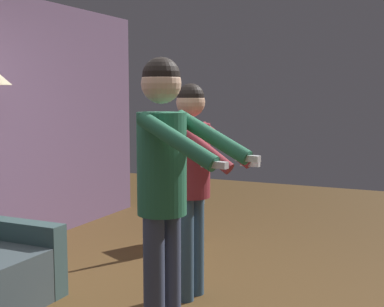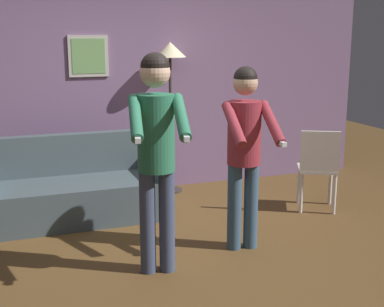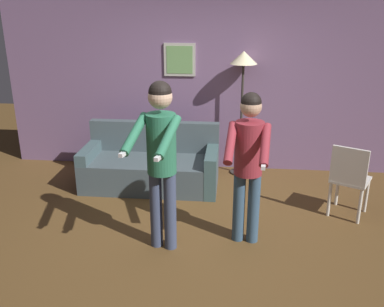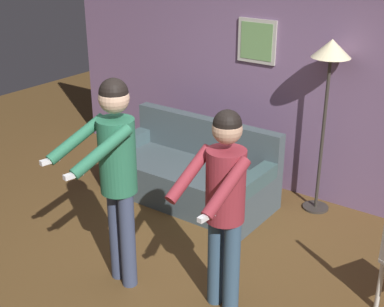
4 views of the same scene
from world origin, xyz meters
name	(u,v)px [view 2 (image 2 of 4)]	position (x,y,z in m)	size (l,w,h in m)	color
ground_plane	(189,252)	(0.00, 0.00, 0.00)	(12.00, 12.00, 0.00)	brown
back_wall_assembly	(129,88)	(0.00, 2.15, 1.30)	(6.40, 0.09, 2.60)	slate
couch	(76,193)	(-0.82, 1.31, 0.28)	(1.90, 0.86, 0.87)	#424F54
torchiere_lamp	(170,64)	(0.45, 1.90, 1.60)	(0.39, 0.39, 1.86)	#332D28
person_standing_left	(156,142)	(-0.38, -0.31, 1.12)	(0.53, 0.75, 1.82)	#3A4461
person_standing_right	(245,142)	(0.50, -0.09, 1.01)	(0.48, 0.66, 1.68)	#35516B
dining_chair_distant	(318,165)	(1.75, 0.60, 0.53)	(0.57, 0.57, 0.93)	silver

